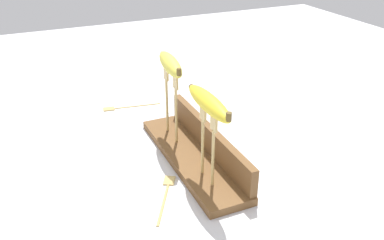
{
  "coord_description": "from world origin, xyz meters",
  "views": [
    {
      "loc": [
        0.84,
        -0.37,
        0.59
      ],
      "look_at": [
        0.0,
        0.0,
        0.12
      ],
      "focal_mm": 38.93,
      "sensor_mm": 36.0,
      "label": 1
    }
  ],
  "objects_px": {
    "banana_raised_right": "(209,103)",
    "fork_fallen_far": "(166,192)",
    "fork_stand_left": "(171,98)",
    "fork_stand_right": "(208,139)",
    "banana_raised_left": "(170,64)",
    "fork_fallen_near": "(124,107)"
  },
  "relations": [
    {
      "from": "banana_raised_right",
      "to": "fork_fallen_far",
      "type": "bearing_deg",
      "value": -96.69
    },
    {
      "from": "fork_stand_left",
      "to": "fork_stand_right",
      "type": "relative_size",
      "value": 1.07
    },
    {
      "from": "fork_stand_right",
      "to": "banana_raised_left",
      "type": "xyz_separation_m",
      "value": [
        -0.23,
        0.0,
        0.1
      ]
    },
    {
      "from": "banana_raised_right",
      "to": "banana_raised_left",
      "type": "bearing_deg",
      "value": 180.0
    },
    {
      "from": "fork_stand_left",
      "to": "fork_fallen_near",
      "type": "relative_size",
      "value": 1.02
    },
    {
      "from": "fork_stand_left",
      "to": "banana_raised_left",
      "type": "distance_m",
      "value": 0.1
    },
    {
      "from": "fork_stand_left",
      "to": "fork_fallen_far",
      "type": "bearing_deg",
      "value": -24.85
    },
    {
      "from": "fork_stand_left",
      "to": "fork_stand_right",
      "type": "distance_m",
      "value": 0.23
    },
    {
      "from": "fork_stand_left",
      "to": "banana_raised_left",
      "type": "xyz_separation_m",
      "value": [
        -0.0,
        0.0,
        0.1
      ]
    },
    {
      "from": "fork_fallen_near",
      "to": "fork_fallen_far",
      "type": "xyz_separation_m",
      "value": [
        0.49,
        -0.04,
        0.0
      ]
    },
    {
      "from": "fork_stand_right",
      "to": "fork_stand_left",
      "type": "bearing_deg",
      "value": -180.0
    },
    {
      "from": "fork_stand_right",
      "to": "fork_fallen_near",
      "type": "height_order",
      "value": "fork_stand_right"
    },
    {
      "from": "fork_fallen_near",
      "to": "fork_stand_left",
      "type": "bearing_deg",
      "value": 13.07
    },
    {
      "from": "fork_stand_right",
      "to": "fork_fallen_near",
      "type": "relative_size",
      "value": 0.95
    },
    {
      "from": "fork_fallen_far",
      "to": "fork_fallen_near",
      "type": "bearing_deg",
      "value": 175.79
    },
    {
      "from": "banana_raised_right",
      "to": "fork_fallen_near",
      "type": "height_order",
      "value": "banana_raised_right"
    },
    {
      "from": "fork_stand_right",
      "to": "banana_raised_left",
      "type": "distance_m",
      "value": 0.25
    },
    {
      "from": "fork_stand_left",
      "to": "banana_raised_right",
      "type": "xyz_separation_m",
      "value": [
        0.23,
        0.0,
        0.08
      ]
    },
    {
      "from": "fork_stand_right",
      "to": "fork_fallen_far",
      "type": "relative_size",
      "value": 1.08
    },
    {
      "from": "banana_raised_left",
      "to": "fork_fallen_far",
      "type": "distance_m",
      "value": 0.33
    },
    {
      "from": "fork_fallen_near",
      "to": "fork_fallen_far",
      "type": "bearing_deg",
      "value": -4.21
    },
    {
      "from": "fork_stand_left",
      "to": "banana_raised_right",
      "type": "height_order",
      "value": "banana_raised_right"
    }
  ]
}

